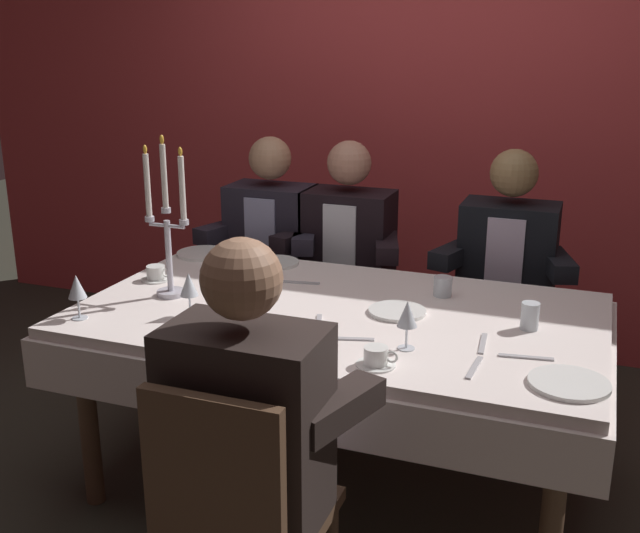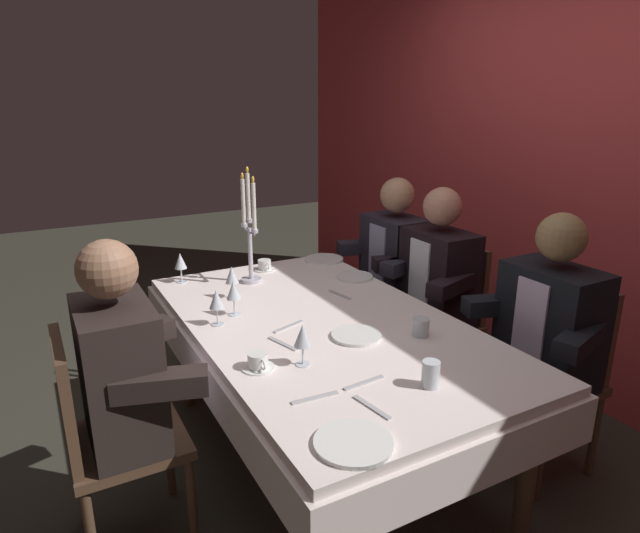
% 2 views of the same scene
% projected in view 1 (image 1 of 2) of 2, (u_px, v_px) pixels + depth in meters
% --- Properties ---
extents(ground_plane, '(12.00, 12.00, 0.00)m').
position_uv_depth(ground_plane, '(337.00, 484.00, 3.02)').
color(ground_plane, '#333228').
extents(back_wall, '(6.00, 0.12, 2.70)m').
position_uv_depth(back_wall, '(440.00, 104.00, 4.11)').
color(back_wall, '#C73D3F').
rests_on(back_wall, ground_plane).
extents(dining_table, '(1.94, 1.14, 0.74)m').
position_uv_depth(dining_table, '(338.00, 339.00, 2.84)').
color(dining_table, white).
rests_on(dining_table, ground_plane).
extents(candelabra, '(0.19, 0.11, 0.62)m').
position_uv_depth(candelabra, '(167.00, 231.00, 2.88)').
color(candelabra, silver).
rests_on(candelabra, dining_table).
extents(dinner_plate_0, '(0.21, 0.21, 0.01)m').
position_uv_depth(dinner_plate_0, '(276.00, 263.00, 3.36)').
color(dinner_plate_0, white).
rests_on(dinner_plate_0, dining_table).
extents(dinner_plate_1, '(0.24, 0.24, 0.01)m').
position_uv_depth(dinner_plate_1, '(569.00, 383.00, 2.20)').
color(dinner_plate_1, white).
rests_on(dinner_plate_1, dining_table).
extents(dinner_plate_2, '(0.21, 0.21, 0.01)m').
position_uv_depth(dinner_plate_2, '(397.00, 311.00, 2.77)').
color(dinner_plate_2, white).
rests_on(dinner_plate_2, dining_table).
extents(dinner_plate_3, '(0.24, 0.24, 0.01)m').
position_uv_depth(dinner_plate_3, '(203.00, 253.00, 3.50)').
color(dinner_plate_3, white).
rests_on(dinner_plate_3, dining_table).
extents(wine_glass_0, '(0.07, 0.07, 0.16)m').
position_uv_depth(wine_glass_0, '(407.00, 315.00, 2.42)').
color(wine_glass_0, silver).
rests_on(wine_glass_0, dining_table).
extents(wine_glass_1, '(0.07, 0.07, 0.16)m').
position_uv_depth(wine_glass_1, '(240.00, 312.00, 2.46)').
color(wine_glass_1, silver).
rests_on(wine_glass_1, dining_table).
extents(wine_glass_2, '(0.07, 0.07, 0.16)m').
position_uv_depth(wine_glass_2, '(189.00, 286.00, 2.71)').
color(wine_glass_2, silver).
rests_on(wine_glass_2, dining_table).
extents(wine_glass_3, '(0.07, 0.07, 0.16)m').
position_uv_depth(wine_glass_3, '(234.00, 299.00, 2.57)').
color(wine_glass_3, silver).
rests_on(wine_glass_3, dining_table).
extents(wine_glass_4, '(0.07, 0.07, 0.16)m').
position_uv_depth(wine_glass_4, '(77.00, 288.00, 2.69)').
color(wine_glass_4, silver).
rests_on(wine_glass_4, dining_table).
extents(water_tumbler_0, '(0.06, 0.06, 0.10)m').
position_uv_depth(water_tumbler_0, '(530.00, 316.00, 2.61)').
color(water_tumbler_0, silver).
rests_on(water_tumbler_0, dining_table).
extents(water_tumbler_1, '(0.07, 0.07, 0.08)m').
position_uv_depth(water_tumbler_1, '(443.00, 286.00, 2.94)').
color(water_tumbler_1, silver).
rests_on(water_tumbler_1, dining_table).
extents(coffee_cup_0, '(0.13, 0.12, 0.06)m').
position_uv_depth(coffee_cup_0, '(156.00, 274.00, 3.13)').
color(coffee_cup_0, white).
rests_on(coffee_cup_0, dining_table).
extents(coffee_cup_1, '(0.13, 0.12, 0.06)m').
position_uv_depth(coffee_cup_1, '(376.00, 357.00, 2.33)').
color(coffee_cup_1, white).
rests_on(coffee_cup_1, dining_table).
extents(fork_0, '(0.17, 0.05, 0.01)m').
position_uv_depth(fork_0, '(299.00, 282.00, 3.10)').
color(fork_0, '#B7B7BC').
rests_on(fork_0, dining_table).
extents(spoon_1, '(0.03, 0.17, 0.01)m').
position_uv_depth(spoon_1, '(474.00, 367.00, 2.31)').
color(spoon_1, '#B7B7BC').
rests_on(spoon_1, dining_table).
extents(fork_2, '(0.17, 0.04, 0.01)m').
position_uv_depth(fork_2, '(526.00, 357.00, 2.39)').
color(fork_2, '#B7B7BC').
rests_on(fork_2, dining_table).
extents(fork_3, '(0.03, 0.17, 0.01)m').
position_uv_depth(fork_3, '(483.00, 343.00, 2.49)').
color(fork_3, '#B7B7BC').
rests_on(fork_3, dining_table).
extents(fork_4, '(0.07, 0.17, 0.01)m').
position_uv_depth(fork_4, '(319.00, 323.00, 2.66)').
color(fork_4, '#B7B7BC').
rests_on(fork_4, dining_table).
extents(fork_5, '(0.17, 0.06, 0.01)m').
position_uv_depth(fork_5, '(349.00, 339.00, 2.53)').
color(fork_5, '#B7B7BC').
rests_on(fork_5, dining_table).
extents(seated_diner_0, '(0.63, 0.48, 1.24)m').
position_uv_depth(seated_diner_0, '(272.00, 237.00, 3.82)').
color(seated_diner_0, brown).
rests_on(seated_diner_0, ground_plane).
extents(seated_diner_1, '(0.63, 0.48, 1.24)m').
position_uv_depth(seated_diner_1, '(349.00, 244.00, 3.68)').
color(seated_diner_1, brown).
rests_on(seated_diner_1, ground_plane).
extents(seated_diner_2, '(0.63, 0.48, 1.24)m').
position_uv_depth(seated_diner_2, '(245.00, 424.00, 2.00)').
color(seated_diner_2, brown).
rests_on(seated_diner_2, ground_plane).
extents(seated_diner_3, '(0.63, 0.48, 1.24)m').
position_uv_depth(seated_diner_3, '(508.00, 260.00, 3.43)').
color(seated_diner_3, brown).
rests_on(seated_diner_3, ground_plane).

